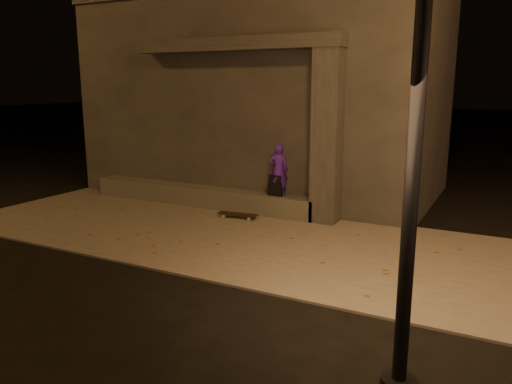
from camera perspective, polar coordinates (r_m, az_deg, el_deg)
The scene contains 9 objects.
ground at distance 8.53m, azimuth -12.03°, elevation -8.09°, with size 120.00×120.00×0.00m, color black.
sidewalk at distance 10.05m, azimuth -4.77°, elevation -4.60°, with size 11.00×4.40×0.04m, color #635E58.
building at distance 14.04m, azimuth 1.51°, elevation 10.92°, with size 9.00×5.10×5.22m.
ledge at distance 12.20m, azimuth -6.36°, elevation -0.44°, with size 6.00×0.55×0.45m, color #585750.
column at distance 10.51m, azimuth 8.16°, elevation 6.19°, with size 0.55×0.55×3.60m, color #33302E.
canopy at distance 11.46m, azimuth -2.31°, elevation 16.50°, with size 5.00×0.70×0.28m, color #33302E.
skateboarder at distance 11.03m, azimuth 2.60°, elevation 2.53°, with size 0.42×0.28×1.16m, color #4C1CBA.
backpack at distance 11.13m, azimuth 2.36°, elevation 0.44°, with size 0.34×0.23×0.47m.
skateboard at distance 10.97m, azimuth -2.08°, elevation -2.58°, with size 0.91×0.33×0.10m.
Camera 1 is at (5.18, -6.11, 2.92)m, focal length 35.00 mm.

